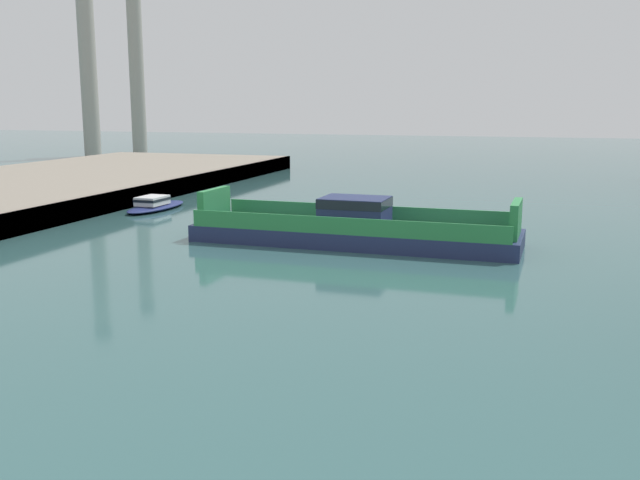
{
  "coord_description": "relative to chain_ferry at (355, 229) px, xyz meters",
  "views": [
    {
      "loc": [
        11.64,
        -7.94,
        9.32
      ],
      "look_at": [
        0.0,
        28.69,
        2.0
      ],
      "focal_mm": 40.58,
      "sensor_mm": 36.0,
      "label": 1
    }
  ],
  "objects": [
    {
      "name": "chain_ferry",
      "position": [
        0.0,
        0.0,
        0.0
      ],
      "size": [
        21.94,
        6.39,
        3.3
      ],
      "color": "navy",
      "rests_on": "ground"
    },
    {
      "name": "moored_boat_near_left",
      "position": [
        -20.77,
        9.56,
        -0.52
      ],
      "size": [
        2.97,
        8.24,
        1.27
      ],
      "color": "navy",
      "rests_on": "ground"
    },
    {
      "name": "smokestack_distant_a",
      "position": [
        -60.04,
        71.54,
        15.23
      ],
      "size": [
        2.84,
        2.84,
        30.42
      ],
      "color": "#9E998E",
      "rests_on": "ground"
    },
    {
      "name": "smokestack_distant_b",
      "position": [
        -63.28,
        61.63,
        16.35
      ],
      "size": [
        3.05,
        3.05,
        32.63
      ],
      "color": "#9E998E",
      "rests_on": "ground"
    }
  ]
}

